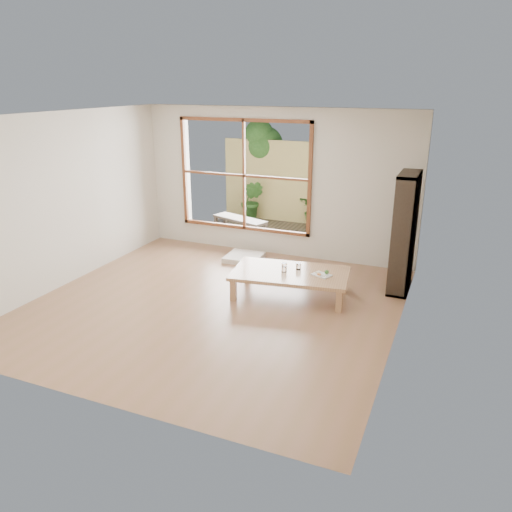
{
  "coord_description": "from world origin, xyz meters",
  "views": [
    {
      "loc": [
        3.03,
        -5.75,
        3.0
      ],
      "look_at": [
        0.34,
        0.7,
        0.55
      ],
      "focal_mm": 35.0,
      "sensor_mm": 36.0,
      "label": 1
    }
  ],
  "objects": [
    {
      "name": "garden_tree",
      "position": [
        -1.28,
        4.86,
        1.63
      ],
      "size": [
        1.04,
        0.85,
        2.22
      ],
      "color": "#4C3D2D",
      "rests_on": "ground"
    },
    {
      "name": "garden_bench",
      "position": [
        -1.0,
        3.1,
        0.34
      ],
      "size": [
        1.24,
        0.72,
        0.38
      ],
      "rotation": [
        0.0,
        0.0,
        -0.33
      ],
      "color": "#2D2219",
      "rests_on": "deck"
    },
    {
      "name": "glass_small",
      "position": [
        0.79,
        0.69,
        0.41
      ],
      "size": [
        0.06,
        0.06,
        0.08
      ],
      "primitive_type": "cylinder",
      "color": "silver",
      "rests_on": "low_table"
    },
    {
      "name": "low_table",
      "position": [
        0.88,
        0.73,
        0.32
      ],
      "size": [
        1.8,
        1.17,
        0.37
      ],
      "rotation": [
        0.0,
        0.0,
        0.14
      ],
      "color": "#AD8054",
      "rests_on": "ground"
    },
    {
      "name": "ground",
      "position": [
        0.0,
        0.0,
        0.0
      ],
      "size": [
        5.0,
        5.0,
        0.0
      ],
      "primitive_type": "plane",
      "color": "#96684B",
      "rests_on": "ground"
    },
    {
      "name": "glass_tall",
      "position": [
        0.8,
        0.69,
        0.44
      ],
      "size": [
        0.08,
        0.08,
        0.14
      ],
      "primitive_type": "cylinder",
      "color": "silver",
      "rests_on": "low_table"
    },
    {
      "name": "floor_cushion",
      "position": [
        -0.38,
        1.88,
        0.04
      ],
      "size": [
        0.64,
        0.64,
        0.09
      ],
      "primitive_type": "cube",
      "rotation": [
        0.0,
        0.0,
        0.05
      ],
      "color": "white",
      "rests_on": "ground"
    },
    {
      "name": "shrub_left",
      "position": [
        -1.25,
        4.3,
        0.48
      ],
      "size": [
        0.51,
        0.42,
        0.91
      ],
      "primitive_type": "imported",
      "rotation": [
        0.0,
        0.0,
        0.02
      ],
      "color": "#305C22",
      "rests_on": "deck"
    },
    {
      "name": "glass_short",
      "position": [
        0.94,
        0.89,
        0.41
      ],
      "size": [
        0.06,
        0.06,
        0.08
      ],
      "primitive_type": "cylinder",
      "color": "silver",
      "rests_on": "low_table"
    },
    {
      "name": "bookshelf",
      "position": [
        2.34,
        1.61,
        0.89
      ],
      "size": [
        0.28,
        0.8,
        1.77
      ],
      "primitive_type": "cube",
      "color": "#2D2219",
      "rests_on": "ground"
    },
    {
      "name": "glass_mid",
      "position": [
        0.96,
        0.86,
        0.42
      ],
      "size": [
        0.07,
        0.07,
        0.1
      ],
      "primitive_type": "cylinder",
      "color": "silver",
      "rests_on": "low_table"
    },
    {
      "name": "shrub_right",
      "position": [
        0.32,
        4.15,
        0.45
      ],
      "size": [
        0.94,
        0.87,
        0.85
      ],
      "primitive_type": "imported",
      "rotation": [
        0.0,
        0.0,
        -0.31
      ],
      "color": "#305C22",
      "rests_on": "deck"
    },
    {
      "name": "deck",
      "position": [
        -0.6,
        3.56,
        0.0
      ],
      "size": [
        2.8,
        2.0,
        0.05
      ],
      "primitive_type": "cube",
      "color": "#362E27",
      "rests_on": "ground"
    },
    {
      "name": "bamboo_fence",
      "position": [
        -0.6,
        4.56,
        0.9
      ],
      "size": [
        2.8,
        0.06,
        1.8
      ],
      "primitive_type": "cube",
      "color": "tan",
      "rests_on": "ground"
    },
    {
      "name": "food_tray",
      "position": [
        1.35,
        0.77,
        0.39
      ],
      "size": [
        0.31,
        0.27,
        0.08
      ],
      "rotation": [
        0.0,
        0.0,
        -0.38
      ],
      "color": "white",
      "rests_on": "low_table"
    }
  ]
}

